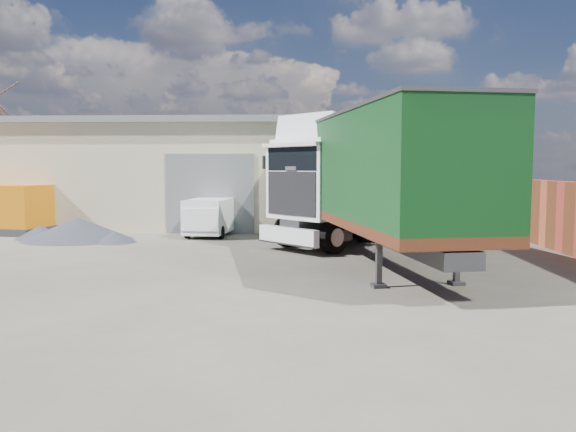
{
  "coord_description": "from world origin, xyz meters",
  "views": [
    {
      "loc": [
        2.67,
        -15.13,
        3.0
      ],
      "look_at": [
        1.84,
        3.0,
        1.42
      ],
      "focal_mm": 35.0,
      "sensor_mm": 36.0,
      "label": 1
    }
  ],
  "objects_px": {
    "tractor_unit": "(334,192)",
    "panel_van": "(212,216)",
    "orange_skip": "(10,212)",
    "box_trailer": "(367,173)"
  },
  "relations": [
    {
      "from": "tractor_unit",
      "to": "panel_van",
      "type": "distance_m",
      "value": 6.33
    },
    {
      "from": "box_trailer",
      "to": "orange_skip",
      "type": "xyz_separation_m",
      "value": [
        -15.43,
        6.1,
        -1.85
      ]
    },
    {
      "from": "panel_van",
      "to": "orange_skip",
      "type": "height_order",
      "value": "orange_skip"
    },
    {
      "from": "box_trailer",
      "to": "panel_van",
      "type": "xyz_separation_m",
      "value": [
        -6.23,
        5.93,
        -1.97
      ]
    },
    {
      "from": "panel_van",
      "to": "box_trailer",
      "type": "bearing_deg",
      "value": -37.8
    },
    {
      "from": "box_trailer",
      "to": "tractor_unit",
      "type": "bearing_deg",
      "value": 99.0
    },
    {
      "from": "tractor_unit",
      "to": "panel_van",
      "type": "xyz_separation_m",
      "value": [
        -5.25,
        3.32,
        -1.22
      ]
    },
    {
      "from": "panel_van",
      "to": "orange_skip",
      "type": "distance_m",
      "value": 9.2
    },
    {
      "from": "tractor_unit",
      "to": "panel_van",
      "type": "relative_size",
      "value": 1.71
    },
    {
      "from": "panel_van",
      "to": "orange_skip",
      "type": "bearing_deg",
      "value": -175.22
    }
  ]
}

